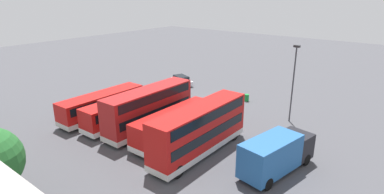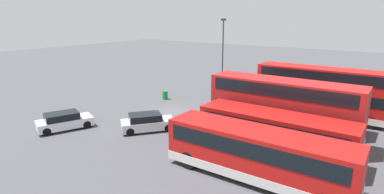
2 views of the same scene
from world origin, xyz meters
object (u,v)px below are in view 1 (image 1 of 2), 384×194
Objects in this scene: bus_single_deck_fourth at (124,110)px; car_small_green at (175,94)px; car_hatchback_silver at (182,80)px; lamp_post_tall at (293,79)px; bus_single_deck_second at (175,124)px; bus_single_deck_fifth at (103,104)px; bus_double_decker_near_end at (200,129)px; waste_bin_yellow at (247,98)px; bus_double_decker_third at (149,108)px; box_truck_blue at (277,153)px.

bus_single_deck_fourth is 2.30× the size of car_small_green.
car_hatchback_silver is 20.26m from lamp_post_tall.
bus_single_deck_fifth is (10.49, 0.95, 0.00)m from bus_single_deck_second.
bus_double_decker_near_end is 12.19× the size of waste_bin_yellow.
lamp_post_tall reaches higher than car_hatchback_silver.
bus_double_decker_third is at bearing -168.11° from bus_single_deck_fourth.
bus_single_deck_fourth reaches higher than waste_bin_yellow.
box_truck_blue is at bearing -176.01° from bus_single_deck_fifth.
waste_bin_yellow is at bearing -104.06° from bus_double_decker_third.
bus_single_deck_second is at bearing -12.11° from bus_double_decker_near_end.
bus_double_decker_near_end is at bearing 167.89° from bus_single_deck_second.
car_small_green is (12.14, -10.37, -1.75)m from bus_double_decker_near_end.
car_hatchback_silver reaches higher than waste_bin_yellow.
box_truck_blue is at bearing 106.56° from lamp_post_tall.
bus_single_deck_fourth reaches higher than car_hatchback_silver.
bus_single_deck_second is at bearing 89.86° from waste_bin_yellow.
bus_double_decker_near_end is at bearing 179.01° from bus_single_deck_fourth.
box_truck_blue reaches higher than waste_bin_yellow.
car_small_green is 9.88m from waste_bin_yellow.
box_truck_blue is 17.81m from waste_bin_yellow.
car_hatchback_silver is (12.09, -15.34, -0.92)m from bus_single_deck_second.
bus_double_decker_near_end is 1.12× the size of bus_single_deck_second.
car_small_green reaches higher than waste_bin_yellow.
waste_bin_yellow is at bearing -114.46° from bus_single_deck_fourth.
box_truck_blue reaches higher than bus_single_deck_fifth.
car_small_green is at bearing -48.84° from bus_single_deck_second.
box_truck_blue is at bearing -178.19° from bus_double_decker_third.
bus_single_deck_second is 1.18× the size of lamp_post_tall.
bus_single_deck_fifth is at bearing 78.50° from car_small_green.
bus_double_decker_third is 17.54m from car_hatchback_silver.
car_hatchback_silver is at bearing -61.06° from bus_double_decker_third.
lamp_post_tall reaches higher than bus_single_deck_fourth.
bus_single_deck_second reaches higher than car_hatchback_silver.
car_hatchback_silver is (5.12, -15.97, -0.92)m from bus_single_deck_fourth.
bus_single_deck_fifth is 1.38× the size of box_truck_blue.
lamp_post_tall is (-17.83, -12.62, 3.46)m from bus_single_deck_fifth.
bus_single_deck_fifth reaches higher than car_small_green.
waste_bin_yellow is (7.31, -3.11, -4.61)m from lamp_post_tall.
lamp_post_tall is at bearing -73.44° from box_truck_blue.
bus_single_deck_second is 10.53m from bus_single_deck_fifth.
car_small_green is at bearing -25.41° from box_truck_blue.
car_hatchback_silver is at bearing -2.70° from waste_bin_yellow.
bus_single_deck_fifth is at bearing 3.99° from box_truck_blue.
bus_single_deck_fourth is 1.16× the size of lamp_post_tall.
bus_single_deck_fifth is (3.52, 0.32, 0.00)m from bus_single_deck_fourth.
car_hatchback_silver is 4.90× the size of waste_bin_yellow.
bus_single_deck_fourth is 16.80m from car_hatchback_silver.
bus_double_decker_third is 10.73m from car_small_green.
bus_single_deck_fifth is (14.28, 0.14, -0.83)m from bus_double_decker_near_end.
lamp_post_tall reaches higher than car_small_green.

